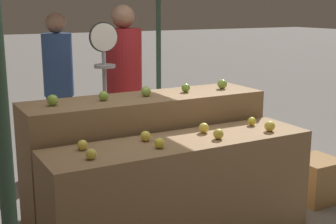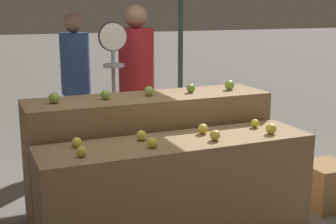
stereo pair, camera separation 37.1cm
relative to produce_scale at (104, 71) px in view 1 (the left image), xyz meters
name	(u,v)px [view 1 (the left image)]	position (x,y,z in m)	size (l,w,h in m)	color
display_counter_front	(182,192)	(0.12, -1.24, -0.79)	(2.08, 0.55, 0.83)	olive
display_counter_back	(147,156)	(0.12, -0.64, -0.68)	(2.08, 0.55, 1.06)	olive
apple_front_0	(91,154)	(-0.63, -1.35, -0.34)	(0.07, 0.07, 0.07)	gold
apple_front_1	(159,143)	(-0.12, -1.34, -0.34)	(0.07, 0.07, 0.07)	gold
apple_front_2	(218,134)	(0.37, -1.35, -0.34)	(0.08, 0.08, 0.08)	gold
apple_front_3	(270,126)	(0.86, -1.36, -0.34)	(0.08, 0.08, 0.08)	yellow
apple_front_4	(83,145)	(-0.61, -1.12, -0.34)	(0.07, 0.07, 0.07)	yellow
apple_front_5	(146,136)	(-0.13, -1.14, -0.34)	(0.08, 0.08, 0.08)	yellow
apple_front_6	(204,128)	(0.37, -1.15, -0.34)	(0.08, 0.08, 0.08)	yellow
apple_front_7	(252,121)	(0.85, -1.14, -0.34)	(0.07, 0.07, 0.07)	gold
apple_back_0	(53,100)	(-0.67, -0.64, -0.10)	(0.09, 0.09, 0.09)	#84AD3D
apple_back_1	(104,96)	(-0.26, -0.65, -0.11)	(0.08, 0.08, 0.08)	#84AD3D
apple_back_2	(146,91)	(0.12, -0.64, -0.11)	(0.08, 0.08, 0.08)	#8EB247
apple_back_3	(186,88)	(0.51, -0.63, -0.11)	(0.08, 0.08, 0.08)	#7AA338
apple_back_4	(222,84)	(0.90, -0.64, -0.10)	(0.09, 0.09, 0.09)	#84AD3D
produce_scale	(104,71)	(0.00, 0.00, 0.00)	(0.28, 0.20, 1.66)	#99999E
person_vendor_at_scale	(124,79)	(0.35, 0.33, -0.15)	(0.38, 0.38, 1.82)	#2D2D38
person_customer_left	(58,78)	(-0.14, 1.09, -0.19)	(0.41, 0.41, 1.74)	#2D2D38
wooden_crate_side	(315,179)	(1.65, -1.14, -1.00)	(0.40, 0.40, 0.40)	#9E7547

